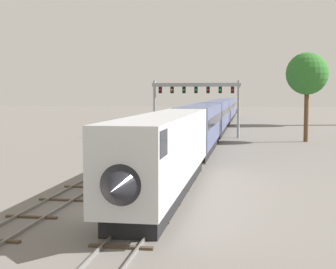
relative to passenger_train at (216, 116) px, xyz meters
name	(u,v)px	position (x,y,z in m)	size (l,w,h in m)	color
ground_plane	(112,211)	(-2.00, -51.52, -2.61)	(400.00, 400.00, 0.00)	slate
track_main	(219,129)	(0.00, 8.48, -2.54)	(2.60, 200.00, 0.16)	slate
track_near	(168,139)	(-5.50, -11.52, -2.54)	(2.60, 160.00, 0.16)	slate
passenger_train	(216,116)	(0.00, 0.00, 0.00)	(3.04, 115.42, 4.80)	silver
signal_gantry	(196,95)	(-2.25, -7.57, 3.15)	(12.10, 0.49, 7.76)	#999BA0
trackside_tree_left	(307,74)	(11.92, -11.71, 5.76)	(5.20, 5.20, 11.04)	brown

